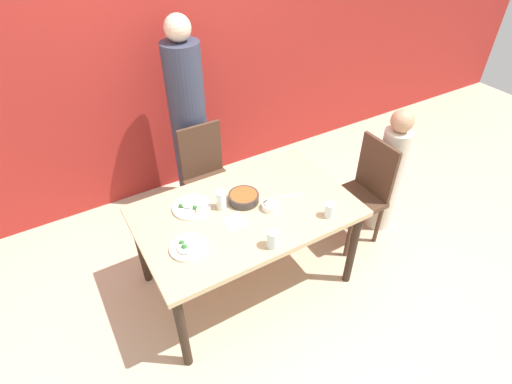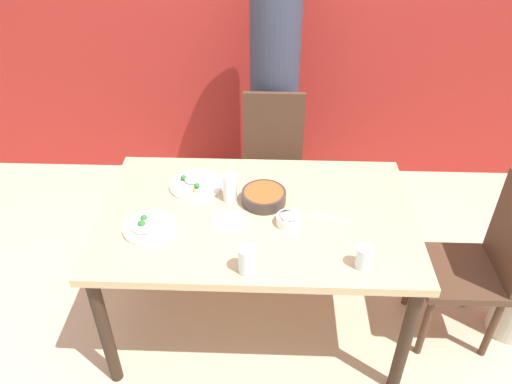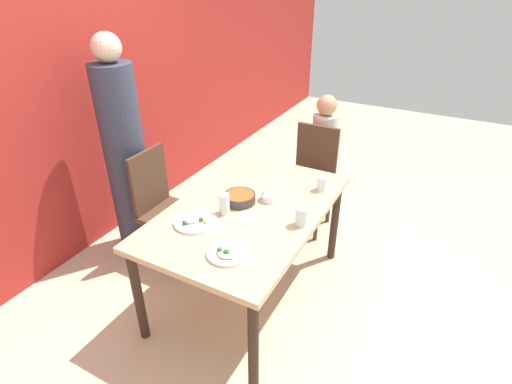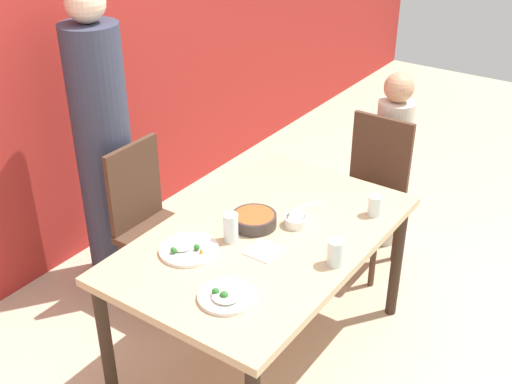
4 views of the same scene
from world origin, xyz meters
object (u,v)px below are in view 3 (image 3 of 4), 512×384
object	(u,v)px
chair_adult_spot	(163,205)
person_adult	(126,158)
person_child	(322,158)
glass_water_tall	(224,204)
bowl_curry	(240,198)
chair_child_spot	(311,176)
plate_rice_adult	(227,253)

from	to	relation	value
chair_adult_spot	person_adult	xyz separation A→B (m)	(0.00, 0.32, 0.33)
chair_adult_spot	person_child	bearing A→B (deg)	-33.24
person_adult	glass_water_tall	distance (m)	1.05
bowl_curry	chair_child_spot	bearing A→B (deg)	-6.48
glass_water_tall	chair_adult_spot	bearing A→B (deg)	73.82
plate_rice_adult	chair_adult_spot	bearing A→B (deg)	59.51
person_child	glass_water_tall	size ratio (longest dim) A/B	8.32
bowl_curry	glass_water_tall	distance (m)	0.17
chair_adult_spot	person_child	size ratio (longest dim) A/B	0.80
chair_adult_spot	glass_water_tall	xyz separation A→B (m)	(-0.21, -0.71, 0.32)
chair_adult_spot	chair_child_spot	world-z (taller)	same
chair_adult_spot	bowl_curry	bearing A→B (deg)	-93.29
bowl_curry	person_child	bearing A→B (deg)	-5.13
bowl_curry	plate_rice_adult	distance (m)	0.56
plate_rice_adult	glass_water_tall	bearing A→B (deg)	34.15
bowl_curry	glass_water_tall	size ratio (longest dim) A/B	1.54
person_adult	plate_rice_adult	xyz separation A→B (m)	(-0.56, -1.27, -0.06)
chair_adult_spot	person_adult	world-z (taller)	person_adult
glass_water_tall	person_adult	bearing A→B (deg)	78.72
plate_rice_adult	glass_water_tall	xyz separation A→B (m)	(0.35, 0.24, 0.05)
chair_adult_spot	plate_rice_adult	world-z (taller)	chair_adult_spot
person_adult	bowl_curry	world-z (taller)	person_adult
person_adult	glass_water_tall	size ratio (longest dim) A/B	12.63
chair_adult_spot	chair_child_spot	distance (m)	1.32
chair_adult_spot	glass_water_tall	distance (m)	0.80
person_adult	chair_adult_spot	bearing A→B (deg)	-90.00
chair_adult_spot	person_child	xyz separation A→B (m)	(1.29, -0.85, 0.06)
bowl_curry	glass_water_tall	bearing A→B (deg)	174.32
person_adult	person_child	size ratio (longest dim) A/B	1.52
chair_child_spot	person_adult	distance (m)	1.58
person_child	glass_water_tall	xyz separation A→B (m)	(-1.50, 0.14, 0.26)
chair_child_spot	glass_water_tall	xyz separation A→B (m)	(-1.22, 0.14, 0.32)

